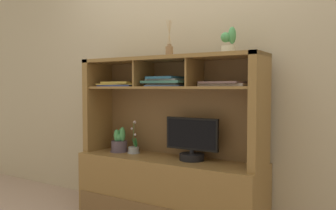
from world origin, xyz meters
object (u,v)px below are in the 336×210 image
at_px(diffuser_bottle, 169,51).
at_px(potted_succulent, 229,42).
at_px(magazine_stack_right, 167,81).
at_px(potted_orchid, 134,148).
at_px(potted_fern, 120,142).
at_px(tv_monitor, 192,142).
at_px(media_console, 168,174).
at_px(magazine_stack_centre, 225,84).
at_px(magazine_stack_left, 120,84).

relative_size(diffuser_bottle, potted_succulent, 1.51).
bearing_deg(magazine_stack_right, potted_orchid, 177.25).
bearing_deg(potted_orchid, potted_fern, -176.96).
distance_m(tv_monitor, potted_succulent, 0.83).
relative_size(media_console, potted_succulent, 7.99).
bearing_deg(magazine_stack_right, media_console, 55.23).
distance_m(magazine_stack_centre, diffuser_bottle, 0.56).
bearing_deg(tv_monitor, potted_orchid, -179.83).
distance_m(magazine_stack_centre, magazine_stack_right, 0.49).
height_order(tv_monitor, potted_succulent, potted_succulent).
distance_m(media_console, potted_fern, 0.56).
bearing_deg(magazine_stack_left, diffuser_bottle, 3.59).
bearing_deg(tv_monitor, media_console, -178.12).
relative_size(magazine_stack_centre, potted_succulent, 2.00).
xyz_separation_m(tv_monitor, potted_succulent, (0.31, 0.00, 0.77)).
bearing_deg(potted_succulent, magazine_stack_left, -178.45).
bearing_deg(diffuser_bottle, potted_fern, -178.19).
bearing_deg(tv_monitor, magazine_stack_left, -178.02).
distance_m(tv_monitor, magazine_stack_centre, 0.54).
distance_m(potted_fern, potted_succulent, 1.34).
distance_m(potted_fern, magazine_stack_left, 0.53).
xyz_separation_m(tv_monitor, magazine_stack_left, (-0.71, -0.02, 0.46)).
xyz_separation_m(magazine_stack_centre, magazine_stack_right, (-0.49, -0.04, 0.02)).
distance_m(media_console, tv_monitor, 0.36).
xyz_separation_m(media_console, magazine_stack_centre, (0.48, 0.03, 0.75)).
bearing_deg(tv_monitor, magazine_stack_right, -175.19).
relative_size(potted_orchid, diffuser_bottle, 0.96).
bearing_deg(diffuser_bottle, potted_succulent, -0.40).
height_order(tv_monitor, magazine_stack_left, magazine_stack_left).
xyz_separation_m(magazine_stack_left, magazine_stack_centre, (0.98, 0.05, -0.00)).
bearing_deg(potted_succulent, magazine_stack_right, -177.66).
height_order(potted_orchid, magazine_stack_centre, magazine_stack_centre).
height_order(diffuser_bottle, potted_succulent, diffuser_bottle).
bearing_deg(magazine_stack_centre, media_console, -176.29).
bearing_deg(media_console, potted_fern, -179.69).
distance_m(tv_monitor, magazine_stack_left, 0.85).
bearing_deg(diffuser_bottle, magazine_stack_centre, 2.11).
distance_m(magazine_stack_right, diffuser_bottle, 0.25).
distance_m(magazine_stack_right, potted_succulent, 0.60).
xyz_separation_m(potted_orchid, magazine_stack_right, (0.36, -0.02, 0.59)).
bearing_deg(diffuser_bottle, tv_monitor, -1.72).
relative_size(magazine_stack_centre, diffuser_bottle, 1.33).
distance_m(diffuser_bottle, potted_succulent, 0.52).
relative_size(potted_fern, potted_succulent, 1.14).
bearing_deg(potted_fern, potted_orchid, 3.04).
xyz_separation_m(magazine_stack_left, diffuser_bottle, (0.50, 0.03, 0.27)).
height_order(magazine_stack_left, magazine_stack_centre, magazine_stack_left).
distance_m(media_console, magazine_stack_right, 0.77).
bearing_deg(magazine_stack_right, potted_fern, 179.00).
xyz_separation_m(media_console, tv_monitor, (0.22, 0.01, 0.28)).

